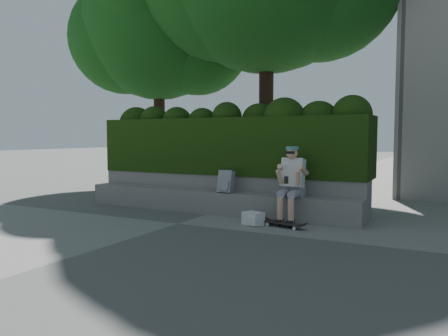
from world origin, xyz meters
The scene contains 9 objects.
ground centered at (0.00, 0.00, 0.00)m, with size 80.00×80.00×0.00m, color slate.
bench_ledge centered at (0.00, 1.25, 0.23)m, with size 6.00×0.45×0.45m, color gray.
planter_wall centered at (0.00, 1.73, 0.38)m, with size 6.00×0.50×0.75m, color gray.
hedge centered at (0.00, 1.95, 1.35)m, with size 6.00×1.00×1.20m, color black.
tree_right centered at (-3.85, 4.70, 5.00)m, with size 4.63×4.63×7.32m.
person centered at (1.75, 1.07, 0.75)m, with size 0.40×0.76×1.38m.
skateboard centered at (1.77, 0.60, 0.07)m, with size 0.79×0.34×0.08m.
backpack_plaid centered at (0.37, 1.15, 0.67)m, with size 0.30×0.16×0.44m, color #A4A2A7.
backpack_ground centered at (1.23, 0.55, 0.11)m, with size 0.35×0.24×0.22m, color silver.
Camera 1 is at (4.34, -6.43, 1.56)m, focal length 35.00 mm.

